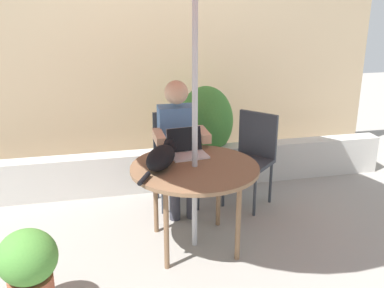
{
  "coord_description": "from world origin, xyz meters",
  "views": [
    {
      "loc": [
        -0.73,
        -3.19,
        2.02
      ],
      "look_at": [
        0.0,
        0.1,
        0.86
      ],
      "focal_mm": 41.91,
      "sensor_mm": 36.0,
      "label": 1
    }
  ],
  "objects": [
    {
      "name": "person_seated",
      "position": [
        0.0,
        0.7,
        0.7
      ],
      "size": [
        0.48,
        0.48,
        1.24
      ],
      "color": "#4C72A5",
      "rests_on": "ground"
    },
    {
      "name": "chair_empty",
      "position": [
        0.73,
        0.67,
        0.53
      ],
      "size": [
        0.57,
        0.57,
        0.9
      ],
      "color": "#33383F",
      "rests_on": "ground"
    },
    {
      "name": "planter_wall_low",
      "position": [
        0.0,
        1.18,
        0.21
      ],
      "size": [
        4.82,
        0.2,
        0.42
      ],
      "primitive_type": "cube",
      "color": "beige",
      "rests_on": "ground"
    },
    {
      "name": "fence_back",
      "position": [
        0.0,
        2.0,
        0.98
      ],
      "size": [
        5.36,
        0.08,
        1.96
      ],
      "primitive_type": "cube",
      "color": "tan",
      "rests_on": "ground"
    },
    {
      "name": "ground_plane",
      "position": [
        0.0,
        0.0,
        0.0
      ],
      "size": [
        14.0,
        14.0,
        0.0
      ],
      "primitive_type": "plane",
      "color": "gray"
    },
    {
      "name": "patio_table",
      "position": [
        0.0,
        0.0,
        0.65
      ],
      "size": [
        1.02,
        1.02,
        0.71
      ],
      "color": "brown",
      "rests_on": "ground"
    },
    {
      "name": "potted_plant_by_chair",
      "position": [
        0.44,
        1.37,
        0.58
      ],
      "size": [
        0.6,
        0.6,
        1.04
      ],
      "color": "#9E5138",
      "rests_on": "ground"
    },
    {
      "name": "potted_plant_near_fence",
      "position": [
        -1.21,
        -0.59,
        0.34
      ],
      "size": [
        0.38,
        0.38,
        0.61
      ],
      "color": "#9E5138",
      "rests_on": "ground"
    },
    {
      "name": "cat",
      "position": [
        -0.25,
        0.04,
        0.79
      ],
      "size": [
        0.39,
        0.58,
        0.17
      ],
      "color": "black",
      "rests_on": "patio_table"
    },
    {
      "name": "chair_occupied",
      "position": [
        0.0,
        0.85,
        0.53
      ],
      "size": [
        0.4,
        0.4,
        0.9
      ],
      "color": "#33383F",
      "rests_on": "ground"
    },
    {
      "name": "laptop",
      "position": [
        -0.01,
        0.28,
        0.77
      ],
      "size": [
        0.33,
        0.28,
        0.21
      ],
      "color": "silver",
      "rests_on": "patio_table"
    }
  ]
}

